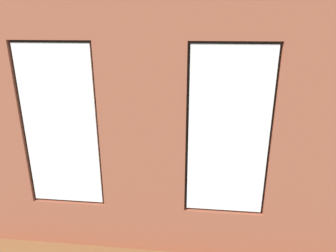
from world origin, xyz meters
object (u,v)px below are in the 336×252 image
Objects in this scene: cup_ceramic at (159,136)px; tv_flatscreen at (47,110)px; couch_by_window at (133,197)px; remote_silver at (170,134)px; coffee_table at (177,139)px; potted_plant_foreground_right at (83,108)px; potted_plant_by_left_couch at (260,125)px; potted_plant_corner_near_left at (279,105)px; potted_plant_between_couches at (227,183)px; potted_plant_near_tv at (50,132)px; couch_left at (292,149)px; media_console at (50,134)px; candle_jar at (181,136)px; papasan_chair at (151,114)px; table_plant_small at (177,133)px.

tv_flatscreen is at bearing -6.24° from cup_ceramic.
couch_by_window is 11.58× the size of remote_silver.
remote_silver is at bearing -31.90° from coffee_table.
potted_plant_by_left_couch is (-5.01, 0.51, -0.16)m from potted_plant_foreground_right.
remote_silver is 3.31m from potted_plant_corner_near_left.
potted_plant_corner_near_left is at bearing -179.38° from potted_plant_foreground_right.
tv_flatscreen is 4.92m from potted_plant_between_couches.
coffee_table is at bearing -100.96° from couch_by_window.
potted_plant_near_tv reaches higher than couch_by_window.
cup_ceramic is at bearing 27.73° from potted_plant_by_left_couch.
potted_plant_between_couches is at bearing -177.69° from couch_by_window.
potted_plant_by_left_couch is at bearing -107.62° from potted_plant_between_couches.
couch_left is 5.19m from potted_plant_near_tv.
tv_flatscreen reaches higher than media_console.
potted_plant_between_couches is at bearing 111.18° from coffee_table.
potted_plant_foreground_right is (2.50, -1.83, 0.07)m from cup_ceramic.
candle_jar is 2.41m from potted_plant_by_left_couch.
couch_left is 21.24× the size of cup_ceramic.
cup_ceramic is at bearing -35.81° from remote_silver.
table_plant_small is at bearing 117.96° from papasan_chair.
potted_plant_near_tv is 1.36× the size of potted_plant_foreground_right.
potted_plant_foreground_right is at bearing -30.39° from table_plant_small.
papasan_chair is (0.37, -4.12, 0.11)m from couch_by_window.
potted_plant_foreground_right reaches higher than media_console.
potted_plant_corner_near_left reaches higher than remote_silver.
cup_ceramic is at bearing 31.50° from potted_plant_corner_near_left.
papasan_chair is 0.76× the size of potted_plant_between_couches.
couch_left is 5.75m from tv_flatscreen.
papasan_chair reaches higher than table_plant_small.
potted_plant_by_left_couch is (-2.11, -1.20, -0.13)m from table_plant_small.
couch_left is 12.54× the size of remote_silver.
candle_jar is (-0.51, 0.00, 0.01)m from cup_ceramic.
coffee_table is 3.23m from potted_plant_corner_near_left.
table_plant_small reaches higher than candle_jar.
papasan_chair reaches higher than coffee_table.
potted_plant_between_couches is (-0.95, 2.45, 0.29)m from coffee_table.
couch_left is 2.08× the size of media_console.
media_console is 2.75m from papasan_chair.
coffee_table is at bearing -162.71° from cup_ceramic.
potted_plant_between_couches is (-1.36, 2.33, 0.19)m from cup_ceramic.
couch_by_window is at bearing 135.20° from tv_flatscreen.
media_console reaches higher than candle_jar.
media_console is (3.03, -0.07, -0.14)m from remote_silver.
potted_plant_corner_near_left reaches higher than media_console.
coffee_table is at bearing 29.55° from potted_plant_by_left_couch.
coffee_table is 3.25m from tv_flatscreen.
potted_plant_between_couches is at bearing 113.95° from papasan_chair.
couch_by_window is 1.33× the size of potted_plant_near_tv.
potted_plant_near_tv is at bearing 22.55° from potted_plant_by_left_couch.
table_plant_small reaches higher than cup_ceramic.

